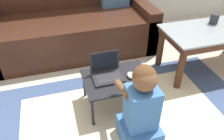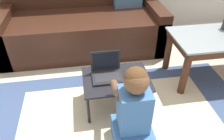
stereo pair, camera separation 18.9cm
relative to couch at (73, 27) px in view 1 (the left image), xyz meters
name	(u,v)px [view 1 (the left image)]	position (x,y,z in m)	size (l,w,h in m)	color
ground_plane	(110,105)	(0.16, -1.17, -0.29)	(16.00, 16.00, 0.00)	beige
area_rug	(124,120)	(0.22, -1.39, -0.29)	(2.42, 1.42, 0.01)	#3D517A
couch	(73,27)	(0.00, 0.00, 0.00)	(1.98, 0.89, 0.81)	#381E14
coffee_table	(214,36)	(1.37, -0.90, 0.13)	(1.08, 0.54, 0.50)	gray
laptop_desk	(117,81)	(0.22, -1.17, -0.01)	(0.58, 0.42, 0.31)	black
laptop	(107,73)	(0.14, -1.13, 0.06)	(0.26, 0.20, 0.21)	#232328
computer_mouse	(131,75)	(0.34, -1.19, 0.04)	(0.07, 0.10, 0.03)	silver
person_seated	(141,111)	(0.27, -1.60, 0.03)	(0.28, 0.41, 0.72)	#3D70B2
cup_on_table	(214,19)	(1.43, -0.78, 0.26)	(0.09, 0.09, 0.11)	#2D2D33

